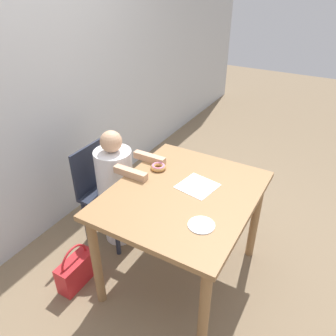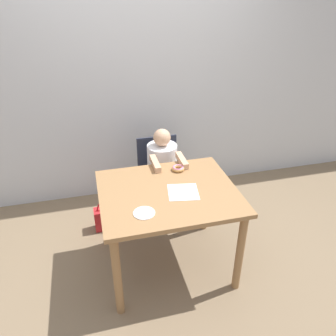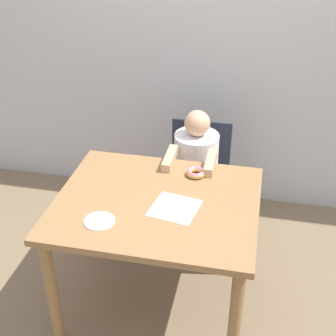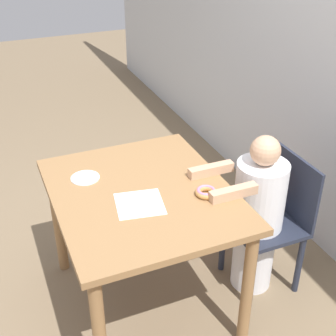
{
  "view_description": "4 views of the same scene",
  "coord_description": "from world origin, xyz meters",
  "views": [
    {
      "loc": [
        -1.49,
        -0.74,
        1.94
      ],
      "look_at": [
        0.03,
        0.13,
        0.87
      ],
      "focal_mm": 35.0,
      "sensor_mm": 36.0,
      "label": 1
    },
    {
      "loc": [
        -0.51,
        -1.99,
        2.11
      ],
      "look_at": [
        0.03,
        0.13,
        0.87
      ],
      "focal_mm": 35.0,
      "sensor_mm": 36.0,
      "label": 2
    },
    {
      "loc": [
        0.46,
        -1.9,
        2.11
      ],
      "look_at": [
        0.03,
        0.13,
        0.87
      ],
      "focal_mm": 50.0,
      "sensor_mm": 36.0,
      "label": 3
    },
    {
      "loc": [
        1.84,
        -0.63,
        2.02
      ],
      "look_at": [
        0.03,
        0.13,
        0.87
      ],
      "focal_mm": 50.0,
      "sensor_mm": 36.0,
      "label": 4
    }
  ],
  "objects": [
    {
      "name": "ground_plane",
      "position": [
        0.0,
        0.0,
        0.0
      ],
      "size": [
        12.0,
        12.0,
        0.0
      ],
      "primitive_type": "plane",
      "color": "#7A664C"
    },
    {
      "name": "wall_back",
      "position": [
        0.0,
        1.26,
        1.25
      ],
      "size": [
        8.0,
        0.05,
        2.5
      ],
      "color": "silver",
      "rests_on": "ground_plane"
    },
    {
      "name": "dining_table",
      "position": [
        0.0,
        0.0,
        0.64
      ],
      "size": [
        1.03,
        0.86,
        0.75
      ],
      "color": "olive",
      "rests_on": "ground_plane"
    },
    {
      "name": "chair",
      "position": [
        0.1,
        0.74,
        0.43
      ],
      "size": [
        0.4,
        0.38,
        0.8
      ],
      "color": "#232838",
      "rests_on": "ground_plane"
    },
    {
      "name": "child_figure",
      "position": [
        0.1,
        0.63,
        0.48
      ],
      "size": [
        0.29,
        0.51,
        0.97
      ],
      "color": "white",
      "rests_on": "ground_plane"
    },
    {
      "name": "donut",
      "position": [
        0.16,
        0.28,
        0.77
      ],
      "size": [
        0.11,
        0.11,
        0.03
      ],
      "color": "tan",
      "rests_on": "dining_table"
    },
    {
      "name": "napkin",
      "position": [
        0.1,
        -0.05,
        0.75
      ],
      "size": [
        0.26,
        0.26,
        0.0
      ],
      "color": "white",
      "rests_on": "dining_table"
    },
    {
      "name": "handbag",
      "position": [
        -0.43,
        0.61,
        0.12
      ],
      "size": [
        0.3,
        0.12,
        0.34
      ],
      "color": "red",
      "rests_on": "ground_plane"
    },
    {
      "name": "plate",
      "position": [
        -0.23,
        -0.23,
        0.75
      ],
      "size": [
        0.15,
        0.15,
        0.01
      ],
      "color": "white",
      "rests_on": "dining_table"
    }
  ]
}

